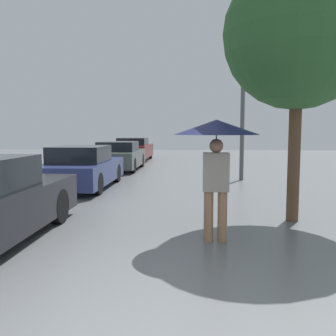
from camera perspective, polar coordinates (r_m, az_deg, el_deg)
pedestrian at (r=5.62m, az=7.39°, el=4.39°), size 1.27×1.27×1.84m
parked_car_second at (r=11.29m, az=-12.97°, el=-0.05°), size 1.71×4.02×1.23m
parked_car_third at (r=16.19m, az=-7.48°, el=1.78°), size 1.77×4.06×1.21m
parked_car_farthest at (r=21.34m, az=-5.28°, el=2.84°), size 1.80×4.30×1.27m
tree at (r=7.43m, az=19.22°, el=18.60°), size 2.67×2.67×4.73m
street_lamp at (r=12.93m, az=11.31°, el=9.61°), size 0.32×0.32×4.21m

